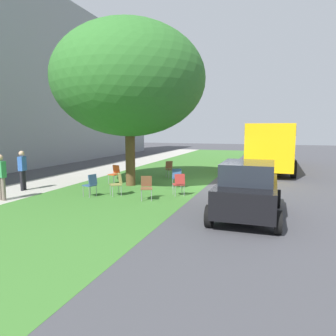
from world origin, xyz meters
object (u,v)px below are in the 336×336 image
street_tree (129,80)px  chair_4 (91,183)px  pedestrian_1 (1,175)px  chair_3 (117,182)px  parked_car (248,189)px  chair_1 (115,173)px  chair_2 (179,183)px  chair_6 (177,177)px  school_bus (271,142)px  chair_0 (146,186)px  pedestrian_0 (22,169)px  chair_5 (170,168)px

street_tree → chair_4: bearing=172.0°
pedestrian_1 → chair_4: bearing=-60.0°
chair_3 → parked_car: bearing=-105.2°
street_tree → chair_1: street_tree is taller
chair_2 → pedestrian_1: (-2.83, 5.92, 0.41)m
chair_2 → chair_6: 1.59m
chair_2 → school_bus: size_ratio=0.08×
chair_0 → parked_car: parked_car is taller
chair_4 → pedestrian_1: 3.19m
chair_2 → chair_4: size_ratio=1.00×
chair_4 → pedestrian_0: size_ratio=0.52×
school_bus → pedestrian_1: school_bus is taller
parked_car → pedestrian_0: pedestrian_0 is taller
chair_0 → pedestrian_1: bearing=109.8°
parked_car → street_tree: bearing=57.3°
chair_4 → pedestrian_1: bearing=120.0°
street_tree → school_bus: bearing=-34.6°
chair_3 → pedestrian_0: (-0.38, 4.29, 0.41)m
chair_1 → chair_4: size_ratio=1.00×
chair_0 → chair_2: 1.40m
chair_5 → pedestrian_0: pedestrian_0 is taller
street_tree → chair_5: bearing=-19.2°
chair_5 → chair_6: (-2.79, -1.26, 0.00)m
chair_6 → chair_5: bearing=24.2°
chair_3 → pedestrian_1: pedestrian_1 is taller
chair_0 → school_bus: (11.21, -4.15, 1.24)m
pedestrian_1 → chair_2: bearing=-64.4°
chair_4 → school_bus: bearing=-29.2°
chair_4 → chair_6: (2.74, -2.61, 0.00)m
chair_0 → school_bus: school_bus is taller
chair_1 → chair_4: 2.97m
chair_5 → pedestrian_1: size_ratio=0.52×
chair_6 → parked_car: 4.90m
street_tree → chair_3: 4.80m
chair_4 → chair_5: 5.69m
chair_2 → chair_1: bearing=65.8°
chair_5 → parked_car: bearing=-144.3°
chair_1 → chair_3: same height
chair_0 → pedestrian_0: pedestrian_0 is taller
school_bus → pedestrian_1: 15.90m
street_tree → pedestrian_0: bearing=123.9°
pedestrian_0 → pedestrian_1: bearing=-158.4°
street_tree → chair_6: size_ratio=8.28×
chair_5 → chair_6: same height
chair_6 → pedestrian_1: 6.90m
chair_4 → pedestrian_0: bearing=87.5°
chair_0 → chair_2: size_ratio=1.00×
chair_1 → chair_6: bearing=-93.3°
chair_5 → pedestrian_0: (-5.38, 4.79, 0.41)m
chair_4 → chair_5: bearing=-13.8°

